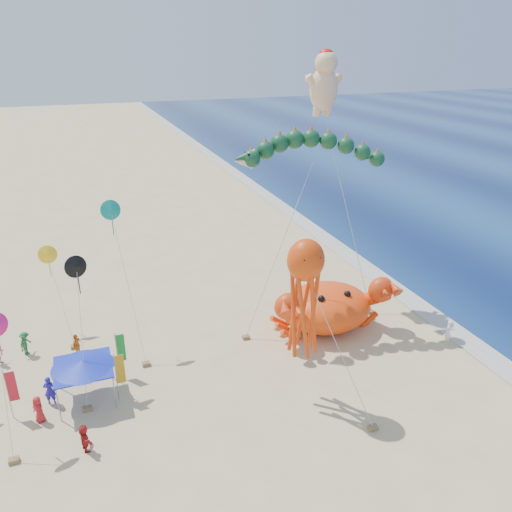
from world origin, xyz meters
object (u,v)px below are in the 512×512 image
(dragon_kite, at_px, (312,154))
(canopy_blue, at_px, (83,364))
(cherub_kite, at_px, (325,82))
(crab_inflatable, at_px, (327,306))
(octopus_kite, at_px, (305,289))

(dragon_kite, bearing_deg, canopy_blue, -166.25)
(cherub_kite, bearing_deg, crab_inflatable, -109.08)
(cherub_kite, distance_m, octopus_kite, 17.49)
(canopy_blue, bearing_deg, dragon_kite, 13.75)
(crab_inflatable, height_order, dragon_kite, dragon_kite)
(octopus_kite, distance_m, canopy_blue, 13.51)
(dragon_kite, bearing_deg, cherub_kite, 55.86)
(cherub_kite, height_order, canopy_blue, cherub_kite)
(dragon_kite, distance_m, cherub_kite, 6.97)
(cherub_kite, relative_size, octopus_kite, 1.90)
(cherub_kite, distance_m, canopy_blue, 25.48)
(crab_inflatable, xyz_separation_m, dragon_kite, (-0.95, 1.67, 10.84))
(octopus_kite, bearing_deg, cherub_kite, 60.24)
(cherub_kite, bearing_deg, canopy_blue, -156.05)
(crab_inflatable, height_order, canopy_blue, crab_inflatable)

